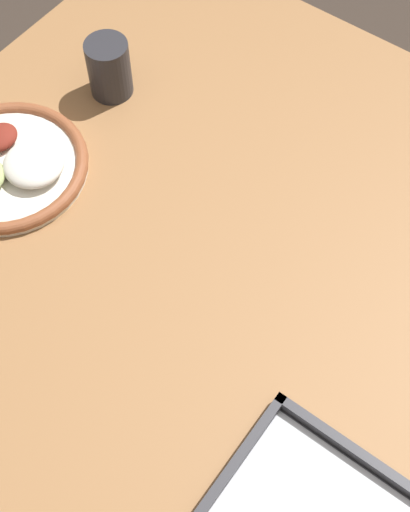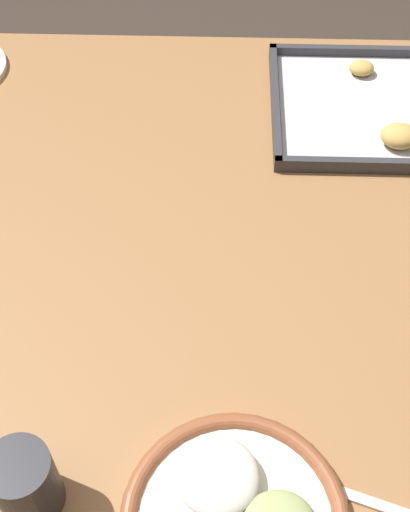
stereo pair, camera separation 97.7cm
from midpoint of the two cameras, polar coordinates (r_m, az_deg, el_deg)
ground_plane at (r=1.58m, az=10.38°, el=-26.49°), size 8.00×8.00×0.00m
dining_table at (r=0.97m, az=16.62°, el=-23.62°), size 1.07×1.08×0.72m
dinner_plate at (r=0.87m, az=-3.95°, el=-13.41°), size 0.25×0.25×0.04m
drinking_cup at (r=0.90m, az=5.72°, el=-2.34°), size 0.07×0.07×0.10m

